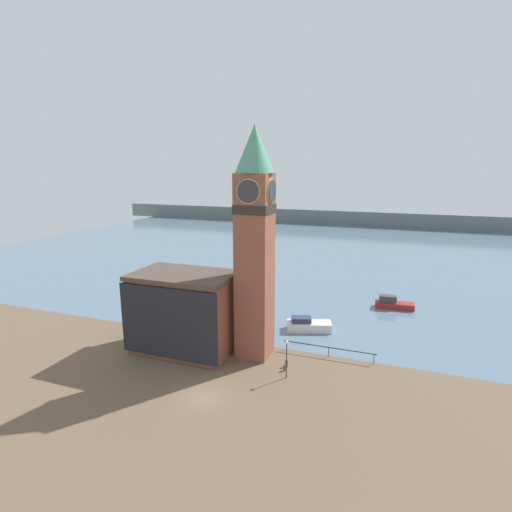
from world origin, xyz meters
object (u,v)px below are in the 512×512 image
Objects in this scene: boat_far at (393,304)px; mooring_bollard_near at (285,367)px; mooring_bollard_far at (287,363)px; lamp_post at (287,352)px; clock_tower at (255,239)px; boat_near at (308,325)px; pier_building at (184,312)px.

boat_far is 24.57m from mooring_bollard_near.
mooring_bollard_far is 0.20× the size of lamp_post.
clock_tower is 15.04m from boat_near.
clock_tower is at bearing 148.82° from mooring_bollard_near.
mooring_bollard_near is 0.87m from mooring_bollard_far.
clock_tower is at bearing -133.35° from boat_near.
boat_far is (13.66, 20.16, -11.97)m from clock_tower.
mooring_bollard_near is 0.18× the size of lamp_post.
boat_near is 9.78m from mooring_bollard_far.
boat_near is (3.99, 8.19, -11.97)m from clock_tower.
pier_building is at bearing 179.27° from mooring_bollard_far.
pier_building is 15.57m from boat_near.
clock_tower reaches higher than boat_far.
pier_building is 2.89× the size of lamp_post.
lamp_post is (12.27, -2.27, -1.67)m from pier_building.
lamp_post is at bearing -10.50° from pier_building.
boat_near is at bearing 39.53° from pier_building.
clock_tower is 13.16m from mooring_bollard_near.
pier_building is at bearing -139.26° from boat_far.
mooring_bollard_far reaches higher than mooring_bollard_near.
pier_building reaches higher than lamp_post.
boat_far is at bearing 66.09° from mooring_bollard_far.
lamp_post reaches higher than boat_far.
boat_near is 15.39m from boat_far.
mooring_bollard_far is (-0.05, 0.86, 0.06)m from mooring_bollard_near.
pier_building is (-7.69, -1.44, -8.29)m from clock_tower.
mooring_bollard_far is (4.01, -1.59, -12.22)m from clock_tower.
lamp_post is (4.58, -3.72, -9.96)m from clock_tower.
boat_near is 7.43× the size of mooring_bollard_far.
mooring_bollard_near is (4.06, -2.46, -12.28)m from clock_tower.
pier_building is at bearing 169.50° from lamp_post.
boat_far is at bearing 45.35° from pier_building.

